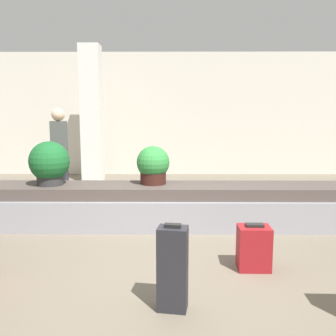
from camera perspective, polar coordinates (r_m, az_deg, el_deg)
ground_plane at (r=4.22m, az=-0.17°, el=-14.78°), size 18.00×18.00×0.00m
back_wall at (r=10.00m, az=0.22°, el=8.18°), size 18.00×0.06×3.20m
carousel at (r=5.56m, az=0.00°, el=-5.81°), size 6.53×0.88×0.61m
pillar at (r=9.08m, az=-11.55°, el=7.97°), size 0.47×0.47×3.20m
suitcase_0 at (r=3.26m, az=0.71°, el=-15.04°), size 0.27×0.22×0.75m
suitcase_3 at (r=4.18m, az=12.94°, el=-11.73°), size 0.34×0.27×0.50m
potted_plant_0 at (r=5.70m, az=-17.62°, el=0.68°), size 0.58×0.58×0.64m
potted_plant_1 at (r=5.53m, az=-2.29°, el=0.40°), size 0.49×0.49×0.56m
traveler_0 at (r=7.39m, az=-16.23°, el=3.40°), size 0.36×0.26×1.74m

